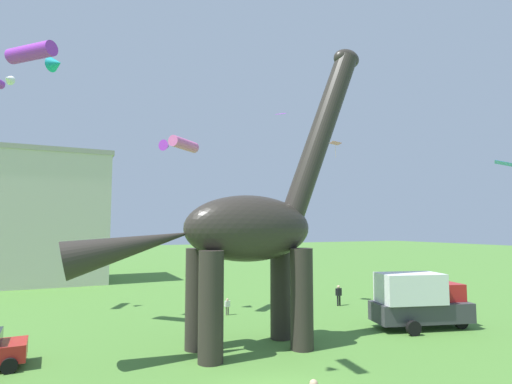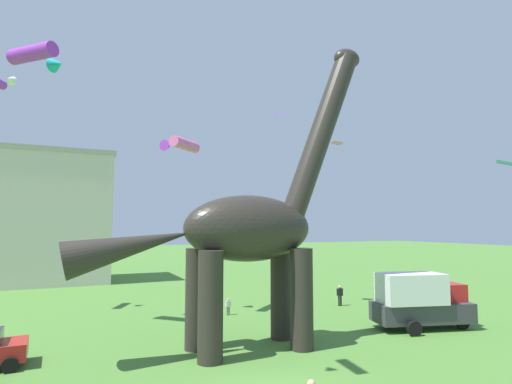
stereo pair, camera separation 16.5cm
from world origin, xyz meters
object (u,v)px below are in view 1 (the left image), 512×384
(kite_trailing, at_px, (180,145))
(kite_far_left, at_px, (335,143))
(parked_box_truck, at_px, (419,300))
(person_vendor_side, at_px, (227,305))
(person_photographer, at_px, (339,293))
(kite_drifting, at_px, (37,55))
(dinosaur_sculpture, at_px, (248,228))
(kite_near_low, at_px, (505,164))
(kite_mid_left, at_px, (281,114))

(kite_trailing, height_order, kite_far_left, kite_far_left)
(parked_box_truck, height_order, kite_trailing, kite_trailing)
(person_vendor_side, distance_m, person_photographer, 8.74)
(kite_drifting, bearing_deg, person_vendor_side, 0.52)
(dinosaur_sculpture, distance_m, person_vendor_side, 9.36)
(kite_near_low, xyz_separation_m, kite_mid_left, (-12.80, 8.61, 4.17))
(kite_trailing, distance_m, kite_mid_left, 8.08)
(person_photographer, distance_m, kite_drifting, 25.38)
(kite_trailing, relative_size, kite_mid_left, 2.84)
(kite_near_low, distance_m, kite_far_left, 14.99)
(parked_box_truck, relative_size, kite_drifting, 1.83)
(dinosaur_sculpture, xyz_separation_m, parked_box_truck, (10.73, -0.46, -4.16))
(parked_box_truck, height_order, kite_drifting, kite_drifting)
(dinosaur_sculpture, relative_size, kite_drifting, 4.95)
(dinosaur_sculpture, relative_size, kite_near_low, 7.51)
(kite_trailing, bearing_deg, kite_far_left, 16.51)
(person_vendor_side, distance_m, kite_trailing, 11.28)
(dinosaur_sculpture, distance_m, person_photographer, 13.68)
(person_photographer, bearing_deg, person_vendor_side, 93.82)
(kite_mid_left, bearing_deg, kite_trailing, 176.06)
(parked_box_truck, height_order, kite_far_left, kite_far_left)
(parked_box_truck, xyz_separation_m, person_vendor_side, (-8.88, 8.06, -0.98))
(kite_trailing, bearing_deg, kite_near_low, -24.18)
(dinosaur_sculpture, bearing_deg, kite_mid_left, 61.41)
(dinosaur_sculpture, xyz_separation_m, kite_trailing, (-1.27, 8.61, 5.65))
(kite_far_left, bearing_deg, kite_drifting, -166.64)
(kite_drifting, relative_size, kite_mid_left, 3.33)
(kite_near_low, xyz_separation_m, kite_far_left, (-3.94, 13.98, 3.71))
(parked_box_truck, relative_size, person_photographer, 3.95)
(parked_box_truck, relative_size, kite_mid_left, 6.11)
(person_photographer, height_order, kite_near_low, kite_near_low)
(person_vendor_side, relative_size, kite_trailing, 0.40)
(dinosaur_sculpture, xyz_separation_m, kite_mid_left, (6.26, 8.09, 8.56))
(parked_box_truck, height_order, kite_near_low, kite_near_low)
(person_vendor_side, height_order, kite_mid_left, kite_mid_left)
(dinosaur_sculpture, height_order, person_vendor_side, dinosaur_sculpture)
(kite_mid_left, bearing_deg, person_vendor_side, -173.71)
(kite_near_low, distance_m, kite_trailing, 22.31)
(kite_drifting, relative_size, kite_trailing, 1.17)
(kite_near_low, bearing_deg, person_photographer, 137.87)
(kite_drifting, bearing_deg, kite_near_low, -15.41)
(person_vendor_side, height_order, kite_far_left, kite_far_left)
(dinosaur_sculpture, height_order, kite_drifting, kite_drifting)
(kite_drifting, bearing_deg, kite_trailing, 7.25)
(person_vendor_side, xyz_separation_m, kite_far_left, (13.26, 5.86, 13.23))
(person_vendor_side, relative_size, kite_drifting, 0.34)
(dinosaur_sculpture, height_order, kite_trailing, dinosaur_sculpture)
(dinosaur_sculpture, relative_size, person_vendor_side, 14.55)
(person_vendor_side, relative_size, kite_far_left, 0.72)
(parked_box_truck, bearing_deg, kite_far_left, 87.74)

